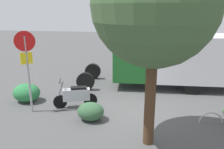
# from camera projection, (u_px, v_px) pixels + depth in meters

# --- Properties ---
(ground_plane) EXTENTS (60.00, 60.00, 0.00)m
(ground_plane) POSITION_uv_depth(u_px,v_px,m) (131.00, 110.00, 9.38)
(ground_plane) COLOR #4D4D4D
(box_truck_near) EXTENTS (8.58, 2.62, 2.71)m
(box_truck_near) POSITION_uv_depth(u_px,v_px,m) (179.00, 58.00, 11.63)
(box_truck_near) COLOR black
(box_truck_near) RESTS_ON ground
(motorcycle) EXTENTS (1.75, 0.79, 1.20)m
(motorcycle) POSITION_uv_depth(u_px,v_px,m) (76.00, 95.00, 9.50)
(motorcycle) COLOR black
(motorcycle) RESTS_ON ground
(stop_sign) EXTENTS (0.71, 0.33, 3.21)m
(stop_sign) POSITION_uv_depth(u_px,v_px,m) (27.00, 59.00, 8.62)
(stop_sign) COLOR #9E9EA3
(stop_sign) RESTS_ON ground
(street_tree) EXTENTS (3.38, 3.38, 5.79)m
(street_tree) POSITION_uv_depth(u_px,v_px,m) (155.00, 5.00, 5.96)
(street_tree) COLOR #47301E
(street_tree) RESTS_ON ground
(bike_rack_hoop) EXTENTS (0.85, 0.13, 0.85)m
(bike_rack_hoop) POSITION_uv_depth(u_px,v_px,m) (210.00, 123.00, 8.32)
(bike_rack_hoop) COLOR #B7B7BC
(bike_rack_hoop) RESTS_ON ground
(shrub_near_sign) EXTENTS (1.19, 0.98, 0.81)m
(shrub_near_sign) POSITION_uv_depth(u_px,v_px,m) (27.00, 93.00, 10.12)
(shrub_near_sign) COLOR #2C7A41
(shrub_near_sign) RESTS_ON ground
(shrub_by_tree) EXTENTS (0.99, 0.81, 0.68)m
(shrub_by_tree) POSITION_uv_depth(u_px,v_px,m) (91.00, 111.00, 8.45)
(shrub_by_tree) COLOR #355D3B
(shrub_by_tree) RESTS_ON ground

